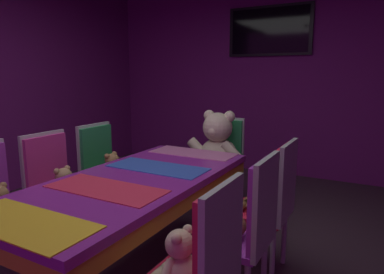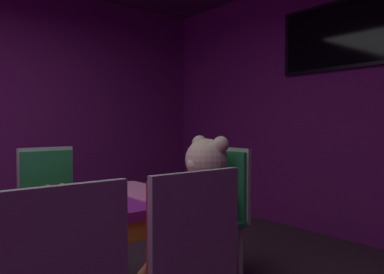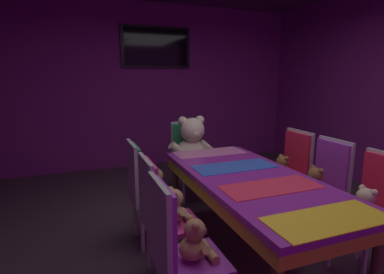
{
  "view_description": "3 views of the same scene",
  "coord_description": "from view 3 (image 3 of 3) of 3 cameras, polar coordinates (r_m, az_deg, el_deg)",
  "views": [
    {
      "loc": [
        1.45,
        -1.81,
        1.44
      ],
      "look_at": [
        -0.07,
        0.96,
        0.86
      ],
      "focal_mm": 32.13,
      "sensor_mm": 36.0,
      "label": 1
    },
    {
      "loc": [
        1.97,
        -0.35,
        1.16
      ],
      "look_at": [
        0.09,
        1.18,
        1.08
      ],
      "focal_mm": 34.3,
      "sensor_mm": 36.0,
      "label": 2
    },
    {
      "loc": [
        -1.33,
        -2.1,
        1.56
      ],
      "look_at": [
        -0.17,
        0.94,
        0.91
      ],
      "focal_mm": 28.38,
      "sensor_mm": 36.0,
      "label": 3
    }
  ],
  "objects": [
    {
      "name": "teddy_right_0",
      "position": [
        2.73,
        29.65,
        -11.39
      ],
      "size": [
        0.23,
        0.29,
        0.28
      ],
      "rotation": [
        0.0,
        0.0,
        3.14
      ],
      "color": "beige",
      "rests_on": "chair_right_0"
    },
    {
      "name": "chair_right_1",
      "position": [
        3.19,
        23.92,
        -7.33
      ],
      "size": [
        0.42,
        0.41,
        0.98
      ],
      "rotation": [
        0.0,
        0.0,
        3.14
      ],
      "color": "purple",
      "rests_on": "ground_plane"
    },
    {
      "name": "teddy_left_0",
      "position": [
        1.95,
        0.64,
        -19.08
      ],
      "size": [
        0.22,
        0.29,
        0.27
      ],
      "color": "#9E7247",
      "rests_on": "chair_left_0"
    },
    {
      "name": "banquet_table",
      "position": [
        2.64,
        10.97,
        -9.02
      ],
      "size": [
        0.9,
        2.02,
        0.75
      ],
      "color": "purple",
      "rests_on": "ground_plane"
    },
    {
      "name": "chair_right_2",
      "position": [
        3.54,
        18.36,
        -5.11
      ],
      "size": [
        0.42,
        0.41,
        0.98
      ],
      "rotation": [
        0.0,
        0.0,
        3.14
      ],
      "color": "red",
      "rests_on": "ground_plane"
    },
    {
      "name": "wall_tv",
      "position": [
        5.39,
        -6.76,
        16.4
      ],
      "size": [
        1.18,
        0.06,
        0.69
      ],
      "color": "black"
    },
    {
      "name": "teddy_left_2",
      "position": [
        2.89,
        -6.66,
        -8.72
      ],
      "size": [
        0.22,
        0.29,
        0.27
      ],
      "color": "#9E7247",
      "rests_on": "chair_left_2"
    },
    {
      "name": "teddy_left_1",
      "position": [
        2.39,
        -3.17,
        -13.1
      ],
      "size": [
        0.22,
        0.28,
        0.27
      ],
      "color": "tan",
      "rests_on": "chair_left_1"
    },
    {
      "name": "chair_left_1",
      "position": [
        2.35,
        -6.58,
        -13.05
      ],
      "size": [
        0.42,
        0.41,
        0.98
      ],
      "color": "#CC338C",
      "rests_on": "ground_plane"
    },
    {
      "name": "chair_right_0",
      "position": [
        2.83,
        31.58,
        -10.39
      ],
      "size": [
        0.42,
        0.41,
        0.98
      ],
      "rotation": [
        0.0,
        0.0,
        3.14
      ],
      "color": "red",
      "rests_on": "ground_plane"
    },
    {
      "name": "king_teddy_bear",
      "position": [
        3.81,
        0.11,
        -1.43
      ],
      "size": [
        0.65,
        0.51,
        0.62
      ],
      "rotation": [
        0.0,
        0.0,
        -1.57
      ],
      "color": "beige",
      "rests_on": "throne_chair"
    },
    {
      "name": "teddy_right_2",
      "position": [
        3.46,
        16.49,
        -5.78
      ],
      "size": [
        0.22,
        0.28,
        0.27
      ],
      "rotation": [
        0.0,
        0.0,
        3.14
      ],
      "color": "brown",
      "rests_on": "chair_right_2"
    },
    {
      "name": "throne_chair",
      "position": [
        3.99,
        -0.75,
        -2.69
      ],
      "size": [
        0.41,
        0.42,
        0.98
      ],
      "rotation": [
        0.0,
        0.0,
        -1.57
      ],
      "color": "#268C4C",
      "rests_on": "ground_plane"
    },
    {
      "name": "ground_plane",
      "position": [
        2.93,
        10.46,
        -21.06
      ],
      "size": [
        7.9,
        7.9,
        0.0
      ],
      "primitive_type": "plane",
      "color": "#3F2D38"
    },
    {
      "name": "wall_back",
      "position": [
        5.46,
        -6.84,
        9.5
      ],
      "size": [
        5.2,
        0.12,
        2.8
      ],
      "primitive_type": "cube",
      "color": "#721E72",
      "rests_on": "ground_plane"
    },
    {
      "name": "chair_left_2",
      "position": [
        2.86,
        -9.48,
        -8.6
      ],
      "size": [
        0.42,
        0.41,
        0.98
      ],
      "color": "#268C4C",
      "rests_on": "ground_plane"
    },
    {
      "name": "chair_left_0",
      "position": [
        1.9,
        -3.61,
        -19.23
      ],
      "size": [
        0.42,
        0.41,
        0.98
      ],
      "color": "purple",
      "rests_on": "ground_plane"
    },
    {
      "name": "teddy_right_1",
      "position": [
        3.1,
        21.99,
        -8.08
      ],
      "size": [
        0.23,
        0.29,
        0.28
      ],
      "rotation": [
        0.0,
        0.0,
        3.14
      ],
      "color": "brown",
      "rests_on": "chair_right_1"
    }
  ]
}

